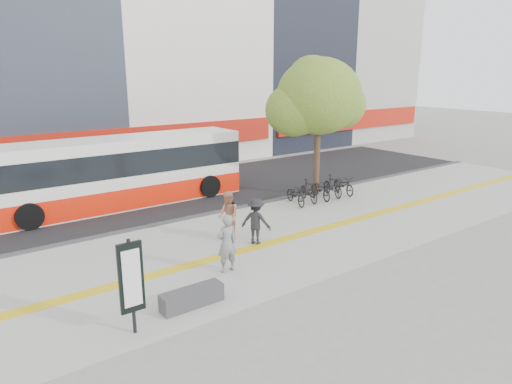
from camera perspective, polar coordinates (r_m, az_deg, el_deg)
ground at (r=13.96m, az=-0.82°, el=-9.25°), size 120.00×120.00×0.00m
sidewalk at (r=15.10m, az=-4.17°, el=-7.22°), size 40.00×7.00×0.08m
tactile_strip at (r=14.69m, az=-3.12°, el=-7.65°), size 40.00×0.45×0.01m
street at (r=21.50m, az=-14.96°, el=-0.97°), size 40.00×8.00×0.06m
curb at (r=17.97m, az=-10.18°, el=-3.66°), size 40.00×0.25×0.14m
bench at (r=11.68m, az=-7.95°, el=-12.82°), size 1.60×0.45×0.45m
signboard at (r=10.37m, az=-15.22°, el=-10.38°), size 0.55×0.10×2.20m
street_tree at (r=21.10m, az=7.53°, el=11.49°), size 4.40×3.80×6.31m
bus at (r=20.45m, az=-16.71°, el=2.14°), size 10.92×2.59×2.91m
bicycle_row at (r=20.89m, az=8.05°, el=0.38°), size 4.00×1.78×0.98m
seated_woman at (r=13.19m, az=-3.66°, el=-6.38°), size 0.63×0.43×1.70m
pedestrian_tan at (r=15.73m, az=-3.47°, el=-2.90°), size 0.79×0.93×1.67m
pedestrian_dark at (r=15.25m, az=-0.01°, el=-3.62°), size 1.06×1.17×1.58m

